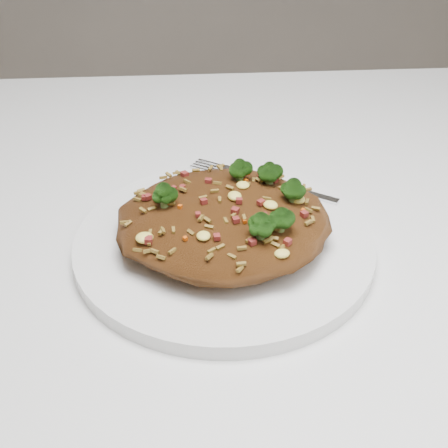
{
  "coord_description": "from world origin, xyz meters",
  "views": [
    {
      "loc": [
        -0.04,
        -0.48,
        1.09
      ],
      "look_at": [
        -0.01,
        -0.03,
        0.78
      ],
      "focal_mm": 50.0,
      "sensor_mm": 36.0,
      "label": 1
    }
  ],
  "objects": [
    {
      "name": "plate",
      "position": [
        -0.01,
        -0.03,
        0.76
      ],
      "size": [
        0.27,
        0.27,
        0.01
      ],
      "primitive_type": "cylinder",
      "color": "white",
      "rests_on": "dining_table"
    },
    {
      "name": "fork",
      "position": [
        0.04,
        0.06,
        0.77
      ],
      "size": [
        0.15,
        0.1,
        0.0
      ],
      "rotation": [
        0.0,
        0.0,
        -0.56
      ],
      "color": "silver",
      "rests_on": "plate"
    },
    {
      "name": "fried_rice",
      "position": [
        -0.01,
        -0.03,
        0.79
      ],
      "size": [
        0.19,
        0.17,
        0.06
      ],
      "color": "brown",
      "rests_on": "plate"
    },
    {
      "name": "dining_table",
      "position": [
        0.0,
        0.0,
        0.66
      ],
      "size": [
        1.2,
        0.8,
        0.75
      ],
      "color": "white",
      "rests_on": "ground"
    }
  ]
}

